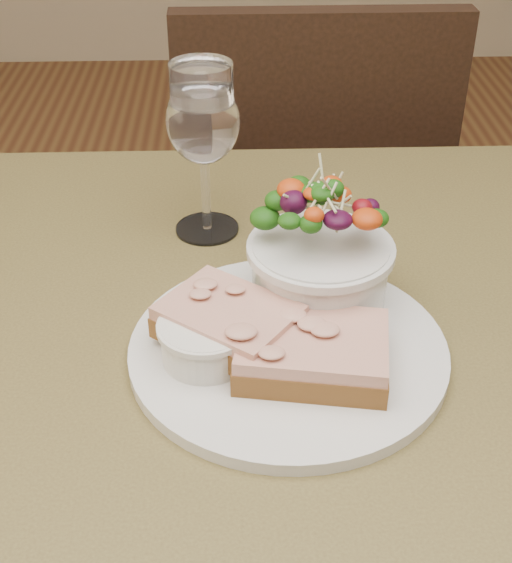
{
  "coord_description": "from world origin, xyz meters",
  "views": [
    {
      "loc": [
        -0.03,
        -0.56,
        1.19
      ],
      "look_at": [
        -0.01,
        0.0,
        0.81
      ],
      "focal_mm": 50.0,
      "sensor_mm": 36.0,
      "label": 1
    }
  ],
  "objects_px": {
    "sandwich_front": "(313,351)",
    "salad_bowl": "(321,246)",
    "sandwich_back": "(229,321)",
    "wine_glass": "(203,126)",
    "cafe_table": "(270,416)",
    "chair_far": "(298,299)",
    "dinner_plate": "(288,350)",
    "ramekin": "(205,339)"
  },
  "relations": [
    {
      "from": "wine_glass",
      "to": "ramekin",
      "type": "bearing_deg",
      "value": -89.12
    },
    {
      "from": "chair_far",
      "to": "sandwich_back",
      "type": "distance_m",
      "value": 0.88
    },
    {
      "from": "dinner_plate",
      "to": "wine_glass",
      "type": "relative_size",
      "value": 1.59
    },
    {
      "from": "cafe_table",
      "to": "chair_far",
      "type": "distance_m",
      "value": 0.78
    },
    {
      "from": "dinner_plate",
      "to": "sandwich_front",
      "type": "bearing_deg",
      "value": -58.62
    },
    {
      "from": "salad_bowl",
      "to": "sandwich_back",
      "type": "bearing_deg",
      "value": -143.33
    },
    {
      "from": "chair_far",
      "to": "ramekin",
      "type": "relative_size",
      "value": 11.95
    },
    {
      "from": "chair_far",
      "to": "wine_glass",
      "type": "xyz_separation_m",
      "value": [
        -0.15,
        -0.5,
        0.58
      ]
    },
    {
      "from": "chair_far",
      "to": "sandwich_back",
      "type": "xyz_separation_m",
      "value": [
        -0.13,
        -0.71,
        0.49
      ]
    },
    {
      "from": "sandwich_front",
      "to": "salad_bowl",
      "type": "bearing_deg",
      "value": 90.77
    },
    {
      "from": "ramekin",
      "to": "salad_bowl",
      "type": "distance_m",
      "value": 0.14
    },
    {
      "from": "cafe_table",
      "to": "dinner_plate",
      "type": "relative_size",
      "value": 2.87
    },
    {
      "from": "chair_far",
      "to": "ramekin",
      "type": "height_order",
      "value": "chair_far"
    },
    {
      "from": "wine_glass",
      "to": "sandwich_front",
      "type": "bearing_deg",
      "value": -69.51
    },
    {
      "from": "sandwich_back",
      "to": "cafe_table",
      "type": "bearing_deg",
      "value": 69.23
    },
    {
      "from": "cafe_table",
      "to": "sandwich_back",
      "type": "bearing_deg",
      "value": -147.94
    },
    {
      "from": "sandwich_front",
      "to": "salad_bowl",
      "type": "distance_m",
      "value": 0.11
    },
    {
      "from": "sandwich_front",
      "to": "chair_far",
      "type": "bearing_deg",
      "value": 94.7
    },
    {
      "from": "cafe_table",
      "to": "sandwich_front",
      "type": "relative_size",
      "value": 5.8
    },
    {
      "from": "salad_bowl",
      "to": "chair_far",
      "type": "bearing_deg",
      "value": 85.87
    },
    {
      "from": "cafe_table",
      "to": "wine_glass",
      "type": "relative_size",
      "value": 4.57
    },
    {
      "from": "cafe_table",
      "to": "wine_glass",
      "type": "xyz_separation_m",
      "value": [
        -0.06,
        0.19,
        0.22
      ]
    },
    {
      "from": "sandwich_back",
      "to": "wine_glass",
      "type": "relative_size",
      "value": 0.8
    },
    {
      "from": "dinner_plate",
      "to": "ramekin",
      "type": "bearing_deg",
      "value": -168.69
    },
    {
      "from": "dinner_plate",
      "to": "chair_far",
      "type": "bearing_deg",
      "value": 83.66
    },
    {
      "from": "chair_far",
      "to": "sandwich_front",
      "type": "xyz_separation_m",
      "value": [
        -0.06,
        -0.75,
        0.49
      ]
    },
    {
      "from": "sandwich_front",
      "to": "salad_bowl",
      "type": "height_order",
      "value": "salad_bowl"
    },
    {
      "from": "sandwich_back",
      "to": "ramekin",
      "type": "xyz_separation_m",
      "value": [
        -0.02,
        -0.02,
        -0.0
      ]
    },
    {
      "from": "chair_far",
      "to": "ramekin",
      "type": "bearing_deg",
      "value": 78.05
    },
    {
      "from": "sandwich_back",
      "to": "wine_glass",
      "type": "xyz_separation_m",
      "value": [
        -0.02,
        0.21,
        0.09
      ]
    },
    {
      "from": "chair_far",
      "to": "dinner_plate",
      "type": "bearing_deg",
      "value": 83.37
    },
    {
      "from": "sandwich_front",
      "to": "salad_bowl",
      "type": "relative_size",
      "value": 1.09
    },
    {
      "from": "sandwich_front",
      "to": "ramekin",
      "type": "bearing_deg",
      "value": 179.61
    },
    {
      "from": "sandwich_back",
      "to": "ramekin",
      "type": "distance_m",
      "value": 0.03
    },
    {
      "from": "salad_bowl",
      "to": "wine_glass",
      "type": "relative_size",
      "value": 0.73
    },
    {
      "from": "cafe_table",
      "to": "salad_bowl",
      "type": "height_order",
      "value": "salad_bowl"
    },
    {
      "from": "chair_far",
      "to": "wine_glass",
      "type": "bearing_deg",
      "value": 72.47
    },
    {
      "from": "cafe_table",
      "to": "salad_bowl",
      "type": "xyz_separation_m",
      "value": [
        0.05,
        0.04,
        0.17
      ]
    },
    {
      "from": "dinner_plate",
      "to": "sandwich_back",
      "type": "xyz_separation_m",
      "value": [
        -0.05,
        0.0,
        0.03
      ]
    },
    {
      "from": "chair_far",
      "to": "sandwich_front",
      "type": "distance_m",
      "value": 0.89
    },
    {
      "from": "chair_far",
      "to": "sandwich_back",
      "type": "height_order",
      "value": "chair_far"
    },
    {
      "from": "dinner_plate",
      "to": "sandwich_back",
      "type": "relative_size",
      "value": 2.0
    }
  ]
}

